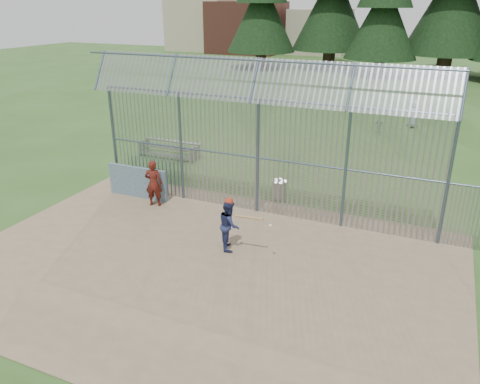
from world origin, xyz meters
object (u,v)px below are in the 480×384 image
at_px(onlooker, 154,183).
at_px(trash_can, 279,190).
at_px(batter, 229,225).
at_px(dugout_wall, 138,182).
at_px(bleacher, 169,149).

height_order(onlooker, trash_can, onlooker).
distance_m(batter, onlooker, 4.25).
distance_m(dugout_wall, batter, 5.33).
distance_m(dugout_wall, onlooker, 1.10).
relative_size(batter, trash_can, 1.87).
distance_m(onlooker, trash_can, 4.65).
bearing_deg(trash_can, batter, -91.86).
height_order(batter, bleacher, batter).
relative_size(dugout_wall, onlooker, 1.46).
distance_m(trash_can, bleacher, 7.09).
distance_m(batter, bleacher, 9.47).
xyz_separation_m(batter, bleacher, (-6.38, 6.98, -0.37)).
xyz_separation_m(dugout_wall, trash_can, (4.97, 1.95, -0.24)).
height_order(trash_can, bleacher, trash_can).
relative_size(dugout_wall, trash_can, 3.05).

